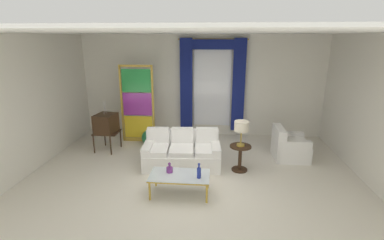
{
  "coord_description": "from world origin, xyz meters",
  "views": [
    {
      "loc": [
        0.5,
        -5.49,
        2.93
      ],
      "look_at": [
        -0.09,
        0.9,
        1.05
      ],
      "focal_mm": 26.68,
      "sensor_mm": 36.0,
      "label": 1
    }
  ],
  "objects_px": {
    "bottle_crystal_tall": "(170,169)",
    "round_side_table": "(240,156)",
    "peacock_figurine": "(148,139)",
    "stained_glass_divider": "(137,106)",
    "couch_white_long": "(182,153)",
    "table_lamp_brass": "(242,127)",
    "vintage_tv": "(106,124)",
    "armchair_white": "(288,147)",
    "bottle_blue_decanter": "(199,172)",
    "coffee_table": "(180,176)"
  },
  "relations": [
    {
      "from": "bottle_crystal_tall",
      "to": "round_side_table",
      "type": "distance_m",
      "value": 1.78
    },
    {
      "from": "round_side_table",
      "to": "coffee_table",
      "type": "bearing_deg",
      "value": -136.88
    },
    {
      "from": "vintage_tv",
      "to": "armchair_white",
      "type": "distance_m",
      "value": 4.7
    },
    {
      "from": "peacock_figurine",
      "to": "round_side_table",
      "type": "xyz_separation_m",
      "value": [
        2.42,
        -1.28,
        0.14
      ]
    },
    {
      "from": "bottle_crystal_tall",
      "to": "vintage_tv",
      "type": "distance_m",
      "value": 2.82
    },
    {
      "from": "couch_white_long",
      "to": "coffee_table",
      "type": "distance_m",
      "value": 1.33
    },
    {
      "from": "couch_white_long",
      "to": "vintage_tv",
      "type": "height_order",
      "value": "vintage_tv"
    },
    {
      "from": "stained_glass_divider",
      "to": "couch_white_long",
      "type": "bearing_deg",
      "value": -45.36
    },
    {
      "from": "bottle_crystal_tall",
      "to": "armchair_white",
      "type": "height_order",
      "value": "armchair_white"
    },
    {
      "from": "coffee_table",
      "to": "stained_glass_divider",
      "type": "xyz_separation_m",
      "value": [
        -1.57,
        2.79,
        0.69
      ]
    },
    {
      "from": "bottle_blue_decanter",
      "to": "peacock_figurine",
      "type": "bearing_deg",
      "value": 122.01
    },
    {
      "from": "bottle_blue_decanter",
      "to": "peacock_figurine",
      "type": "xyz_separation_m",
      "value": [
        -1.57,
        2.52,
        -0.31
      ]
    },
    {
      "from": "peacock_figurine",
      "to": "table_lamp_brass",
      "type": "height_order",
      "value": "table_lamp_brass"
    },
    {
      "from": "couch_white_long",
      "to": "table_lamp_brass",
      "type": "relative_size",
      "value": 3.18
    },
    {
      "from": "bottle_crystal_tall",
      "to": "peacock_figurine",
      "type": "distance_m",
      "value": 2.55
    },
    {
      "from": "coffee_table",
      "to": "vintage_tv",
      "type": "xyz_separation_m",
      "value": [
        -2.22,
        2.04,
        0.36
      ]
    },
    {
      "from": "couch_white_long",
      "to": "armchair_white",
      "type": "relative_size",
      "value": 2.19
    },
    {
      "from": "armchair_white",
      "to": "stained_glass_divider",
      "type": "height_order",
      "value": "stained_glass_divider"
    },
    {
      "from": "coffee_table",
      "to": "peacock_figurine",
      "type": "distance_m",
      "value": 2.71
    },
    {
      "from": "peacock_figurine",
      "to": "table_lamp_brass",
      "type": "distance_m",
      "value": 2.85
    },
    {
      "from": "armchair_white",
      "to": "peacock_figurine",
      "type": "height_order",
      "value": "armchair_white"
    },
    {
      "from": "round_side_table",
      "to": "peacock_figurine",
      "type": "bearing_deg",
      "value": 152.06
    },
    {
      "from": "stained_glass_divider",
      "to": "table_lamp_brass",
      "type": "distance_m",
      "value": 3.23
    },
    {
      "from": "coffee_table",
      "to": "stained_glass_divider",
      "type": "distance_m",
      "value": 3.27
    },
    {
      "from": "couch_white_long",
      "to": "peacock_figurine",
      "type": "bearing_deg",
      "value": 134.52
    },
    {
      "from": "coffee_table",
      "to": "armchair_white",
      "type": "height_order",
      "value": "armchair_white"
    },
    {
      "from": "couch_white_long",
      "to": "coffee_table",
      "type": "relative_size",
      "value": 1.6
    },
    {
      "from": "bottle_crystal_tall",
      "to": "round_side_table",
      "type": "height_order",
      "value": "bottle_crystal_tall"
    },
    {
      "from": "table_lamp_brass",
      "to": "stained_glass_divider",
      "type": "bearing_deg",
      "value": 149.38
    },
    {
      "from": "vintage_tv",
      "to": "armchair_white",
      "type": "relative_size",
      "value": 1.63
    },
    {
      "from": "coffee_table",
      "to": "bottle_blue_decanter",
      "type": "relative_size",
      "value": 3.79
    },
    {
      "from": "armchair_white",
      "to": "table_lamp_brass",
      "type": "height_order",
      "value": "table_lamp_brass"
    },
    {
      "from": "coffee_table",
      "to": "vintage_tv",
      "type": "height_order",
      "value": "vintage_tv"
    },
    {
      "from": "armchair_white",
      "to": "round_side_table",
      "type": "xyz_separation_m",
      "value": [
        -1.24,
        -0.8,
        0.07
      ]
    },
    {
      "from": "vintage_tv",
      "to": "stained_glass_divider",
      "type": "xyz_separation_m",
      "value": [
        0.65,
        0.75,
        0.33
      ]
    },
    {
      "from": "vintage_tv",
      "to": "armchair_white",
      "type": "height_order",
      "value": "vintage_tv"
    },
    {
      "from": "vintage_tv",
      "to": "table_lamp_brass",
      "type": "relative_size",
      "value": 2.36
    },
    {
      "from": "coffee_table",
      "to": "table_lamp_brass",
      "type": "relative_size",
      "value": 1.99
    },
    {
      "from": "couch_white_long",
      "to": "stained_glass_divider",
      "type": "xyz_separation_m",
      "value": [
        -1.45,
        1.46,
        0.75
      ]
    },
    {
      "from": "vintage_tv",
      "to": "round_side_table",
      "type": "relative_size",
      "value": 2.26
    },
    {
      "from": "vintage_tv",
      "to": "armchair_white",
      "type": "bearing_deg",
      "value": -1.31
    },
    {
      "from": "round_side_table",
      "to": "vintage_tv",
      "type": "bearing_deg",
      "value": 165.29
    },
    {
      "from": "armchair_white",
      "to": "stained_glass_divider",
      "type": "bearing_deg",
      "value": 168.06
    },
    {
      "from": "bottle_crystal_tall",
      "to": "round_side_table",
      "type": "bearing_deg",
      "value": 36.54
    },
    {
      "from": "coffee_table",
      "to": "bottle_crystal_tall",
      "type": "height_order",
      "value": "bottle_crystal_tall"
    },
    {
      "from": "round_side_table",
      "to": "stained_glass_divider",
      "type": "bearing_deg",
      "value": 149.38
    },
    {
      "from": "bottle_crystal_tall",
      "to": "peacock_figurine",
      "type": "relative_size",
      "value": 0.34
    },
    {
      "from": "bottle_blue_decanter",
      "to": "round_side_table",
      "type": "relative_size",
      "value": 0.5
    },
    {
      "from": "couch_white_long",
      "to": "vintage_tv",
      "type": "bearing_deg",
      "value": 161.09
    },
    {
      "from": "bottle_crystal_tall",
      "to": "stained_glass_divider",
      "type": "xyz_separation_m",
      "value": [
        -1.36,
        2.7,
        0.58
      ]
    }
  ]
}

